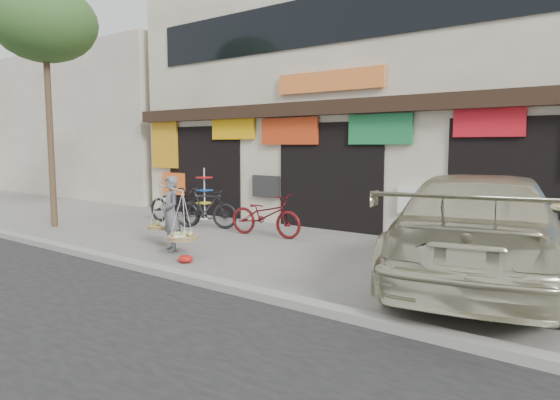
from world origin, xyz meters
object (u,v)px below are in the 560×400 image
Objects in this scene: street_tree at (45,24)px; suv at (481,228)px; bike_1 at (206,208)px; bike_0 at (175,205)px; display_rack at (205,198)px; street_vendor at (171,217)px; bike_2 at (266,215)px.

suv is at bearing 6.88° from street_tree.
street_tree is 6.17m from bike_1.
bike_1 is (1.22, -0.04, 0.00)m from bike_0.
bike_1 is 1.16× the size of display_rack.
street_vendor is at bearing -52.82° from display_rack.
bike_1 reaches higher than bike_2.
street_tree is 5.61m from bike_0.
suv is (7.08, -0.96, 0.34)m from bike_1.
street_vendor is 1.01× the size of bike_2.
display_rack reaches higher than bike_1.
street_vendor is 3.60m from bike_0.
street_tree is 0.99× the size of suv.
bike_0 is at bearing 85.04° from bike_2.
bike_2 is 0.31× the size of suv.
street_tree reaches higher than bike_2.
suv is at bearing -120.72° from bike_1.
street_tree is 6.09m from display_rack.
display_rack is (-2.68, 3.53, -0.10)m from street_vendor.
street_vendor is 0.98× the size of bike_0.
display_rack is at bearing 151.14° from street_vendor.
bike_0 is (2.15, 2.27, -4.66)m from street_tree.
bike_2 is at bearing -111.77° from bike_1.
bike_2 is at bearing -90.90° from bike_0.
bike_0 is (-2.67, 2.41, -0.18)m from street_vendor.
display_rack reaches higher than bike_2.
bike_1 is 0.27× the size of suv.
street_vendor is 1.30× the size of display_rack.
street_tree is 6.58m from street_vendor.
display_rack is (-3.19, 1.12, 0.09)m from bike_2.
street_tree is at bearing 108.06° from bike_2.
display_rack is at bearing 23.70° from bike_1.
bike_1 is at bearing 86.23° from bike_2.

